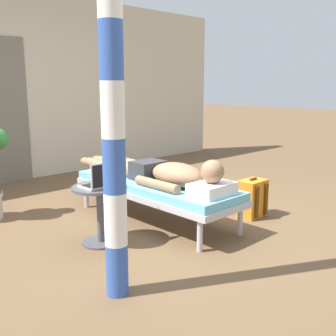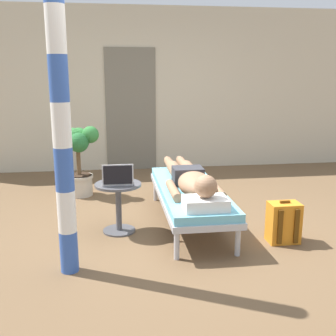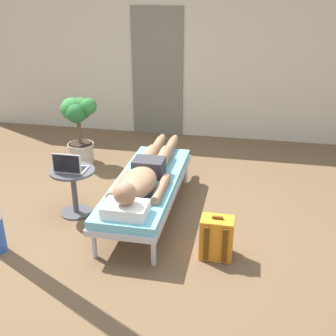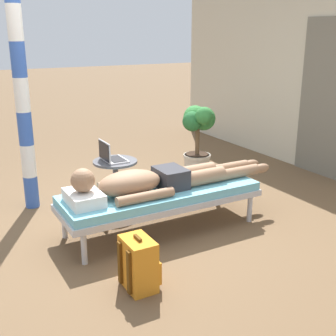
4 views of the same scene
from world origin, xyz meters
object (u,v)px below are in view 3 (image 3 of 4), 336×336
Objects in this scene: person_reclining at (144,174)px; potted_plant at (79,123)px; lounge_chair at (147,186)px; backpack at (217,238)px; laptop at (70,167)px; side_table at (74,184)px.

potted_plant is at bearing 133.78° from person_reclining.
backpack reaches higher than lounge_chair.
potted_plant is (-1.28, 1.33, 0.07)m from person_reclining.
laptop reaches higher than backpack.
laptop is at bearing -90.00° from side_table.
side_table reaches higher than backpack.
lounge_chair is at bearing 90.00° from person_reclining.
laptop reaches higher than lounge_chair.
lounge_chair is 1.81m from potted_plant.
side_table is at bearing 162.99° from backpack.
lounge_chair is 0.19m from person_reclining.
laptop is at bearing -166.11° from lounge_chair.
laptop is (-0.78, -0.11, 0.07)m from person_reclining.
potted_plant is (-0.50, 1.39, 0.23)m from side_table.
person_reclining is 2.29× the size of potted_plant.
laptop is 1.53m from potted_plant.
backpack is at bearing -41.90° from potted_plant.
potted_plant reaches higher than lounge_chair.
side_table reaches higher than lounge_chair.
person_reclining reaches higher than side_table.
side_table is at bearing -169.72° from lounge_chair.
person_reclining is (0.00, -0.08, 0.17)m from lounge_chair.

